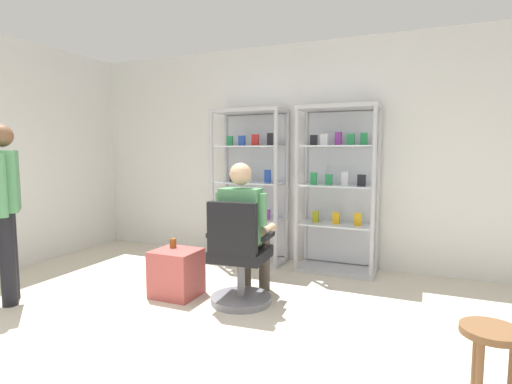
{
  "coord_description": "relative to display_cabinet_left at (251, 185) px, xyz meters",
  "views": [
    {
      "loc": [
        1.5,
        -1.85,
        1.4
      ],
      "look_at": [
        -0.02,
        1.68,
        1.0
      ],
      "focal_mm": 28.16,
      "sensor_mm": 36.0,
      "label": 1
    }
  ],
  "objects": [
    {
      "name": "tea_glass",
      "position": [
        -0.22,
        -1.4,
        -0.47
      ],
      "size": [
        0.06,
        0.06,
        0.09
      ],
      "primitive_type": "cylinder",
      "color": "brown",
      "rests_on": "storage_crate"
    },
    {
      "name": "wooden_stool",
      "position": [
        2.4,
        -2.18,
        -0.62
      ],
      "size": [
        0.32,
        0.32,
        0.44
      ],
      "color": "brown",
      "rests_on": "ground"
    },
    {
      "name": "back_wall",
      "position": [
        0.55,
        0.24,
        0.39
      ],
      "size": [
        6.0,
        0.1,
        2.7
      ],
      "primitive_type": "cube",
      "color": "silver",
      "rests_on": "ground"
    },
    {
      "name": "standing_customer",
      "position": [
        -1.46,
        -2.21,
        -0.03
      ],
      "size": [
        0.42,
        0.4,
        1.63
      ],
      "color": "black",
      "rests_on": "ground"
    },
    {
      "name": "display_cabinet_right",
      "position": [
        1.1,
        -0.0,
        0.0
      ],
      "size": [
        0.9,
        0.45,
        1.9
      ],
      "color": "#B7B7BC",
      "rests_on": "ground"
    },
    {
      "name": "display_cabinet_left",
      "position": [
        0.0,
        0.0,
        0.0
      ],
      "size": [
        0.9,
        0.45,
        1.9
      ],
      "color": "#B7B7BC",
      "rests_on": "ground"
    },
    {
      "name": "office_chair",
      "position": [
        0.51,
        -1.44,
        -0.57
      ],
      "size": [
        0.58,
        0.56,
        0.96
      ],
      "color": "slate",
      "rests_on": "ground"
    },
    {
      "name": "seated_shopkeeper",
      "position": [
        0.5,
        -1.27,
        -0.25
      ],
      "size": [
        0.51,
        0.59,
        1.29
      ],
      "color": "#3F382D",
      "rests_on": "ground"
    },
    {
      "name": "ground_plane",
      "position": [
        0.55,
        -2.76,
        -0.96
      ],
      "size": [
        7.2,
        7.2,
        0.0
      ],
      "primitive_type": "plane",
      "color": "beige"
    },
    {
      "name": "storage_crate",
      "position": [
        -0.14,
        -1.47,
        -0.74
      ],
      "size": [
        0.42,
        0.38,
        0.45
      ],
      "primitive_type": "cube",
      "color": "#B24C47",
      "rests_on": "ground"
    }
  ]
}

